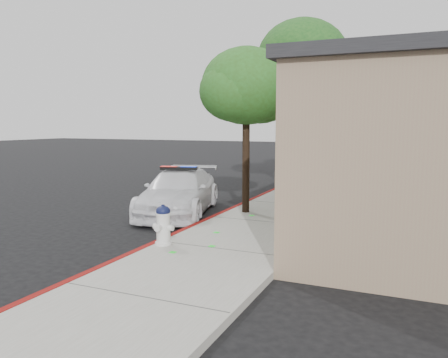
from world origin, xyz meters
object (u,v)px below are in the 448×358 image
Objects in this scene: street_tree_mid at (303,62)px; fire_hydrant at (163,225)px; street_tree_near at (247,90)px; street_tree_far at (323,92)px; police_car at (179,192)px.

fire_hydrant is at bearing -94.56° from street_tree_mid.
street_tree_near is at bearing 88.63° from fire_hydrant.
street_tree_far reaches higher than street_tree_near.
street_tree_near is 11.35m from street_tree_far.
street_tree_mid is at bearing 85.65° from street_tree_near.
street_tree_near is 0.73× the size of street_tree_mid.
street_tree_near reaches higher than fire_hydrant.
police_car is at bearing -114.35° from street_tree_mid.
street_tree_near is at bearing -4.64° from police_car.
street_tree_mid reaches higher than street_tree_far.
fire_hydrant is 0.16× the size of street_tree_far.
street_tree_mid reaches higher than street_tree_near.
police_car is 0.89× the size of street_tree_far.
fire_hydrant is 0.18× the size of street_tree_near.
street_tree_near is 5.41m from street_tree_mid.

